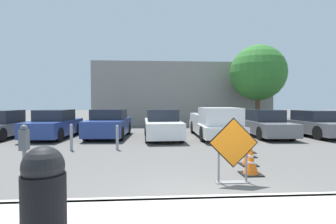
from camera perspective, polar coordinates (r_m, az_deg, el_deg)
The scene contains 20 objects.
ground_plane at distance 14.82m, azimuth -0.07°, elevation -5.10°, with size 96.00×96.00×0.00m, color #565451.
curb_lip at distance 5.11m, azimuth 8.08°, elevation -18.55°, with size 21.88×0.20×0.14m.
road_closed_sign at distance 6.25m, azimuth 14.03°, elevation -7.59°, with size 1.16×0.20×1.52m.
traffic_cone_nearest at distance 7.21m, azimuth 17.59°, elevation -10.45°, with size 0.53×0.53×0.64m.
traffic_cone_second at distance 8.23m, azimuth 17.16°, elevation -8.94°, with size 0.48×0.48×0.63m.
traffic_cone_third at distance 9.42m, azimuth 17.29°, elevation -7.53°, with size 0.43×0.43×0.63m.
traffic_cone_fourth at distance 10.24m, azimuth 16.92°, elevation -6.23°, with size 0.51×0.51×0.81m.
parked_car_nearest at distance 16.20m, azimuth -32.81°, elevation -2.47°, with size 1.96×4.37×1.45m.
parked_car_second at distance 14.92m, azimuth -23.54°, elevation -2.59°, with size 1.98×4.22×1.48m.
parked_car_third at distance 14.31m, azimuth -12.73°, elevation -2.59°, with size 2.09×4.17×1.50m.
parked_car_fourth at distance 13.58m, azimuth -1.27°, elevation -2.80°, with size 1.91×4.60×1.50m.
pickup_truck at distance 13.99m, azimuth 10.31°, elevation -2.61°, with size 2.12×5.57×1.60m.
parked_car_fifth at distance 15.29m, azimuth 20.26°, elevation -2.47°, with size 1.93×4.76×1.46m.
parked_car_sixth at distance 16.50m, azimuth 29.48°, elevation -2.32°, with size 2.11×4.43×1.42m.
trash_bin at distance 3.80m, azimuth -25.44°, elevation -15.44°, with size 0.55×0.55×1.18m.
bollard_nearest at distance 10.49m, azimuth -11.00°, elevation -5.32°, with size 0.12×0.12×0.98m.
bollard_second at distance 10.84m, azimuth -20.30°, elevation -5.02°, with size 0.12×0.12×1.03m.
parking_meter at distance 4.80m, azimuth -28.80°, elevation -7.71°, with size 0.11×0.15×1.38m.
building_facade_backdrop at distance 23.08m, azimuth 2.77°, elevation 3.80°, with size 14.42×5.00×5.07m.
street_tree_behind_lot at distance 20.12m, azimuth 19.00°, elevation 8.06°, with size 3.98×3.98×5.98m.
Camera 1 is at (-1.01, -4.67, 1.87)m, focal length 28.00 mm.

